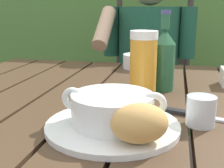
{
  "coord_description": "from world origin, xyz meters",
  "views": [
    {
      "loc": [
        0.17,
        -0.82,
        0.98
      ],
      "look_at": [
        0.02,
        -0.15,
        0.8
      ],
      "focal_mm": 47.34,
      "sensor_mm": 36.0,
      "label": 1
    }
  ],
  "objects_px": {
    "serving_plate": "(113,126)",
    "beer_bottle": "(164,59)",
    "soup_bowl": "(113,108)",
    "table_knife": "(188,114)",
    "beer_glass": "(143,64)",
    "person_eating": "(147,61)",
    "diner_bowl": "(140,61)",
    "chair_near_diner": "(149,90)",
    "bread_roll": "(140,123)",
    "water_glass_small": "(201,111)"
  },
  "relations": [
    {
      "from": "serving_plate",
      "to": "beer_bottle",
      "type": "distance_m",
      "value": 0.35
    },
    {
      "from": "chair_near_diner",
      "to": "diner_bowl",
      "type": "bearing_deg",
      "value": -90.0
    },
    {
      "from": "beer_glass",
      "to": "table_knife",
      "type": "relative_size",
      "value": 1.13
    },
    {
      "from": "soup_bowl",
      "to": "diner_bowl",
      "type": "xyz_separation_m",
      "value": [
        -0.02,
        0.65,
        -0.02
      ]
    },
    {
      "from": "soup_bowl",
      "to": "beer_bottle",
      "type": "distance_m",
      "value": 0.34
    },
    {
      "from": "beer_glass",
      "to": "water_glass_small",
      "type": "relative_size",
      "value": 2.86
    },
    {
      "from": "serving_plate",
      "to": "water_glass_small",
      "type": "relative_size",
      "value": 4.35
    },
    {
      "from": "soup_bowl",
      "to": "beer_glass",
      "type": "relative_size",
      "value": 1.19
    },
    {
      "from": "person_eating",
      "to": "soup_bowl",
      "type": "bearing_deg",
      "value": -88.44
    },
    {
      "from": "person_eating",
      "to": "diner_bowl",
      "type": "bearing_deg",
      "value": -89.5
    },
    {
      "from": "bread_roll",
      "to": "beer_glass",
      "type": "xyz_separation_m",
      "value": [
        -0.03,
        0.33,
        0.05
      ]
    },
    {
      "from": "serving_plate",
      "to": "water_glass_small",
      "type": "xyz_separation_m",
      "value": [
        0.18,
        0.06,
        0.03
      ]
    },
    {
      "from": "soup_bowl",
      "to": "table_knife",
      "type": "xyz_separation_m",
      "value": [
        0.16,
        0.11,
        -0.04
      ]
    },
    {
      "from": "serving_plate",
      "to": "beer_glass",
      "type": "xyz_separation_m",
      "value": [
        0.03,
        0.25,
        0.09
      ]
    },
    {
      "from": "beer_glass",
      "to": "serving_plate",
      "type": "bearing_deg",
      "value": -97.75
    },
    {
      "from": "person_eating",
      "to": "table_knife",
      "type": "bearing_deg",
      "value": -78.06
    },
    {
      "from": "chair_near_diner",
      "to": "diner_bowl",
      "type": "relative_size",
      "value": 7.41
    },
    {
      "from": "bread_roll",
      "to": "beer_bottle",
      "type": "xyz_separation_m",
      "value": [
        0.02,
        0.4,
        0.05
      ]
    },
    {
      "from": "bread_roll",
      "to": "person_eating",
      "type": "bearing_deg",
      "value": 94.99
    },
    {
      "from": "person_eating",
      "to": "beer_glass",
      "type": "distance_m",
      "value": 0.75
    },
    {
      "from": "person_eating",
      "to": "bread_roll",
      "type": "distance_m",
      "value": 1.07
    },
    {
      "from": "serving_plate",
      "to": "beer_bottle",
      "type": "xyz_separation_m",
      "value": [
        0.09,
        0.33,
        0.09
      ]
    },
    {
      "from": "soup_bowl",
      "to": "bread_roll",
      "type": "distance_m",
      "value": 0.1
    },
    {
      "from": "diner_bowl",
      "to": "beer_glass",
      "type": "bearing_deg",
      "value": -81.72
    },
    {
      "from": "person_eating",
      "to": "soup_bowl",
      "type": "relative_size",
      "value": 5.39
    },
    {
      "from": "chair_near_diner",
      "to": "soup_bowl",
      "type": "relative_size",
      "value": 4.66
    },
    {
      "from": "diner_bowl",
      "to": "soup_bowl",
      "type": "bearing_deg",
      "value": -87.88
    },
    {
      "from": "serving_plate",
      "to": "diner_bowl",
      "type": "xyz_separation_m",
      "value": [
        -0.02,
        0.65,
        0.02
      ]
    },
    {
      "from": "serving_plate",
      "to": "diner_bowl",
      "type": "height_order",
      "value": "diner_bowl"
    },
    {
      "from": "serving_plate",
      "to": "water_glass_small",
      "type": "bearing_deg",
      "value": 17.76
    },
    {
      "from": "chair_near_diner",
      "to": "water_glass_small",
      "type": "xyz_separation_m",
      "value": [
        0.21,
        -1.13,
        0.28
      ]
    },
    {
      "from": "chair_near_diner",
      "to": "water_glass_small",
      "type": "distance_m",
      "value": 1.18
    },
    {
      "from": "bread_roll",
      "to": "water_glass_small",
      "type": "relative_size",
      "value": 1.95
    },
    {
      "from": "serving_plate",
      "to": "water_glass_small",
      "type": "height_order",
      "value": "water_glass_small"
    },
    {
      "from": "bread_roll",
      "to": "diner_bowl",
      "type": "bearing_deg",
      "value": 97.06
    },
    {
      "from": "water_glass_small",
      "to": "chair_near_diner",
      "type": "bearing_deg",
      "value": 100.31
    },
    {
      "from": "beer_glass",
      "to": "diner_bowl",
      "type": "relative_size",
      "value": 1.33
    },
    {
      "from": "chair_near_diner",
      "to": "bread_roll",
      "type": "relative_size",
      "value": 8.17
    },
    {
      "from": "beer_bottle",
      "to": "table_knife",
      "type": "xyz_separation_m",
      "value": [
        0.07,
        -0.21,
        -0.09
      ]
    },
    {
      "from": "person_eating",
      "to": "water_glass_small",
      "type": "bearing_deg",
      "value": -77.33
    },
    {
      "from": "bread_roll",
      "to": "table_knife",
      "type": "height_order",
      "value": "bread_roll"
    },
    {
      "from": "person_eating",
      "to": "diner_bowl",
      "type": "relative_size",
      "value": 8.57
    },
    {
      "from": "beer_glass",
      "to": "beer_bottle",
      "type": "height_order",
      "value": "beer_bottle"
    },
    {
      "from": "table_knife",
      "to": "beer_glass",
      "type": "bearing_deg",
      "value": 131.93
    },
    {
      "from": "chair_near_diner",
      "to": "bread_roll",
      "type": "xyz_separation_m",
      "value": [
        0.09,
        -1.26,
        0.29
      ]
    },
    {
      "from": "serving_plate",
      "to": "chair_near_diner",
      "type": "bearing_deg",
      "value": 91.16
    },
    {
      "from": "chair_near_diner",
      "to": "water_glass_small",
      "type": "relative_size",
      "value": 15.9
    },
    {
      "from": "beer_bottle",
      "to": "diner_bowl",
      "type": "relative_size",
      "value": 1.72
    },
    {
      "from": "chair_near_diner",
      "to": "diner_bowl",
      "type": "xyz_separation_m",
      "value": [
        -0.0,
        -0.54,
        0.27
      ]
    },
    {
      "from": "serving_plate",
      "to": "bread_roll",
      "type": "bearing_deg",
      "value": -49.4
    }
  ]
}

